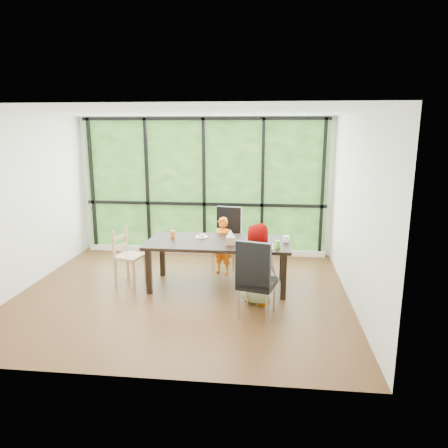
% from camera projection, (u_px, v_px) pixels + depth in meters
% --- Properties ---
extents(ground, '(5.00, 5.00, 0.00)m').
position_uv_depth(ground, '(183.00, 293.00, 6.45)').
color(ground, black).
rests_on(ground, ground).
extents(back_wall, '(5.00, 0.00, 5.00)m').
position_uv_depth(back_wall, '(205.00, 186.00, 8.32)').
color(back_wall, silver).
rests_on(back_wall, ground).
extents(foliage_backdrop, '(4.80, 0.02, 2.65)m').
position_uv_depth(foliage_backdrop, '(204.00, 186.00, 8.30)').
color(foliage_backdrop, '#1C4A16').
rests_on(foliage_backdrop, back_wall).
extents(window_mullions, '(4.80, 0.06, 2.65)m').
position_uv_depth(window_mullions, '(204.00, 187.00, 8.27)').
color(window_mullions, black).
rests_on(window_mullions, back_wall).
extents(window_sill, '(4.80, 0.12, 0.10)m').
position_uv_depth(window_sill, '(204.00, 250.00, 8.52)').
color(window_sill, silver).
rests_on(window_sill, ground).
extents(dining_table, '(2.27, 1.10, 0.75)m').
position_uv_depth(dining_table, '(218.00, 264.00, 6.65)').
color(dining_table, black).
rests_on(dining_table, ground).
extents(chair_window_leather, '(0.54, 0.54, 1.08)m').
position_uv_depth(chair_window_leather, '(226.00, 238.00, 7.56)').
color(chair_window_leather, black).
rests_on(chair_window_leather, ground).
extents(chair_interior_leather, '(0.56, 0.56, 1.08)m').
position_uv_depth(chair_interior_leather, '(257.00, 278.00, 5.57)').
color(chair_interior_leather, black).
rests_on(chair_interior_leather, ground).
extents(chair_end_beech, '(0.49, 0.50, 0.90)m').
position_uv_depth(chair_end_beech, '(130.00, 256.00, 6.80)').
color(chair_end_beech, '#A67E53').
rests_on(chair_end_beech, ground).
extents(child_toddler, '(0.43, 0.35, 1.00)m').
position_uv_depth(child_toddler, '(223.00, 246.00, 7.22)').
color(child_toddler, orange).
rests_on(child_toddler, ground).
extents(child_older, '(0.68, 0.58, 1.18)m').
position_uv_depth(child_older, '(259.00, 264.00, 5.98)').
color(child_older, gray).
rests_on(child_older, ground).
extents(placemat, '(0.47, 0.34, 0.01)m').
position_uv_depth(placemat, '(258.00, 246.00, 6.28)').
color(placemat, tan).
rests_on(placemat, dining_table).
extents(plate_far, '(0.21, 0.21, 0.01)m').
position_uv_depth(plate_far, '(202.00, 237.00, 6.80)').
color(plate_far, white).
rests_on(plate_far, dining_table).
extents(plate_near, '(0.23, 0.23, 0.01)m').
position_uv_depth(plate_near, '(259.00, 246.00, 6.25)').
color(plate_near, white).
rests_on(plate_near, dining_table).
extents(orange_cup, '(0.07, 0.07, 0.11)m').
position_uv_depth(orange_cup, '(173.00, 234.00, 6.79)').
color(orange_cup, orange).
rests_on(orange_cup, dining_table).
extents(green_cup, '(0.07, 0.07, 0.11)m').
position_uv_depth(green_cup, '(278.00, 244.00, 6.18)').
color(green_cup, '#66DA39').
rests_on(green_cup, dining_table).
extents(white_mug, '(0.09, 0.09, 0.09)m').
position_uv_depth(white_mug, '(286.00, 239.00, 6.51)').
color(white_mug, white).
rests_on(white_mug, dining_table).
extents(tissue_box, '(0.14, 0.14, 0.12)m').
position_uv_depth(tissue_box, '(230.00, 240.00, 6.37)').
color(tissue_box, tan).
rests_on(tissue_box, dining_table).
extents(crepe_rolls_far, '(0.10, 0.12, 0.04)m').
position_uv_depth(crepe_rolls_far, '(202.00, 235.00, 6.79)').
color(crepe_rolls_far, tan).
rests_on(crepe_rolls_far, plate_far).
extents(crepe_rolls_near, '(0.10, 0.12, 0.04)m').
position_uv_depth(crepe_rolls_near, '(259.00, 245.00, 6.25)').
color(crepe_rolls_near, tan).
rests_on(crepe_rolls_near, plate_near).
extents(straw_white, '(0.01, 0.04, 0.20)m').
position_uv_depth(straw_white, '(172.00, 228.00, 6.77)').
color(straw_white, white).
rests_on(straw_white, orange_cup).
extents(straw_pink, '(0.01, 0.04, 0.20)m').
position_uv_depth(straw_pink, '(278.00, 238.00, 6.16)').
color(straw_pink, pink).
rests_on(straw_pink, green_cup).
extents(tissue, '(0.12, 0.12, 0.11)m').
position_uv_depth(tissue, '(231.00, 233.00, 6.35)').
color(tissue, white).
rests_on(tissue, tissue_box).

